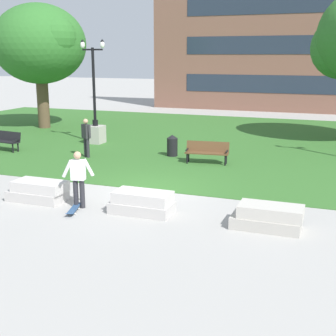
{
  "coord_description": "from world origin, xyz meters",
  "views": [
    {
      "loc": [
        5.98,
        -13.95,
        4.44
      ],
      "look_at": [
        1.32,
        -1.4,
        1.2
      ],
      "focal_mm": 50.0,
      "sensor_mm": 36.0,
      "label": 1
    }
  ],
  "objects": [
    {
      "name": "ground_plane",
      "position": [
        0.0,
        0.0,
        0.0
      ],
      "size": [
        140.0,
        140.0,
        0.0
      ],
      "primitive_type": "plane",
      "color": "#A3A09B"
    },
    {
      "name": "grass_lawn",
      "position": [
        0.0,
        10.0,
        0.01
      ],
      "size": [
        40.0,
        20.0,
        0.02
      ],
      "primitive_type": "cube",
      "color": "#336628",
      "rests_on": "ground"
    },
    {
      "name": "concrete_block_center",
      "position": [
        -2.68,
        -2.24,
        0.31
      ],
      "size": [
        1.85,
        0.9,
        0.64
      ],
      "color": "#BCB7B2",
      "rests_on": "ground"
    },
    {
      "name": "concrete_block_left",
      "position": [
        0.82,
        -2.19,
        0.31
      ],
      "size": [
        1.8,
        0.9,
        0.64
      ],
      "color": "#BCB7B2",
      "rests_on": "ground"
    },
    {
      "name": "concrete_block_right",
      "position": [
        4.41,
        -2.18,
        0.31
      ],
      "size": [
        1.84,
        0.9,
        0.64
      ],
      "color": "#B2ADA3",
      "rests_on": "ground"
    },
    {
      "name": "person_skateboarder",
      "position": [
        -1.13,
        -2.39,
        0.97
      ],
      "size": [
        0.86,
        0.52,
        1.71
      ],
      "color": "#28282D",
      "rests_on": "ground"
    },
    {
      "name": "skateboard",
      "position": [
        -1.08,
        -2.82,
        0.09
      ],
      "size": [
        0.49,
        1.03,
        0.14
      ],
      "color": "#2D4C75",
      "rests_on": "ground"
    },
    {
      "name": "park_bench_near_left",
      "position": [
        0.85,
        4.58,
        0.54
      ],
      "size": [
        1.85,
        0.73,
        0.9
      ],
      "color": "brown",
      "rests_on": "grass_lawn"
    },
    {
      "name": "park_bench_near_right",
      "position": [
        -8.93,
        3.86,
        0.54
      ],
      "size": [
        1.86,
        0.79,
        0.9
      ],
      "color": "black",
      "rests_on": "grass_lawn"
    },
    {
      "name": "lamp_post_right",
      "position": [
        -5.78,
        7.02,
        1.07
      ],
      "size": [
        1.32,
        0.8,
        5.18
      ],
      "color": "#ADA89E",
      "rests_on": "grass_lawn"
    },
    {
      "name": "tree_far_right",
      "position": [
        -11.44,
        10.6,
        5.01
      ],
      "size": [
        5.85,
        5.57,
        7.43
      ],
      "color": "brown",
      "rests_on": "grass_lawn"
    },
    {
      "name": "trash_bin",
      "position": [
        -1.01,
        5.42,
        0.5
      ],
      "size": [
        0.49,
        0.49,
        0.96
      ],
      "color": "black",
      "rests_on": "grass_lawn"
    },
    {
      "name": "person_bystander_near_lawn",
      "position": [
        -4.48,
        3.86,
        0.98
      ],
      "size": [
        0.64,
        0.41,
        1.71
      ],
      "color": "#28282D",
      "rests_on": "grass_lawn"
    },
    {
      "name": "building_facade_distant",
      "position": [
        2.45,
        24.5,
        6.84
      ],
      "size": [
        23.69,
        1.03,
        13.7
      ],
      "color": "brown",
      "rests_on": "ground"
    }
  ]
}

